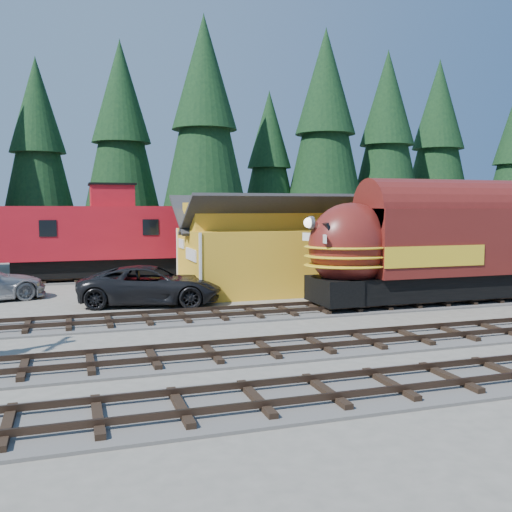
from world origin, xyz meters
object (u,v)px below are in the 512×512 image
object	(u,v)px
pickup_truck_a	(151,285)
depot	(294,237)
caboose	(96,236)
locomotive	(459,249)

from	to	relation	value
pickup_truck_a	depot	bearing A→B (deg)	-60.35
depot	pickup_truck_a	xyz separation A→B (m)	(-8.28, -2.47, -2.04)
caboose	pickup_truck_a	bearing A→B (deg)	-78.47
caboose	depot	bearing A→B (deg)	-36.03
caboose	locomotive	bearing A→B (deg)	-40.82
caboose	pickup_truck_a	xyz separation A→B (m)	(2.03, -9.97, -1.84)
depot	locomotive	size ratio (longest dim) A/B	0.78
locomotive	pickup_truck_a	world-z (taller)	locomotive
locomotive	caboose	size ratio (longest dim) A/B	1.52
depot	locomotive	distance (m)	8.78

